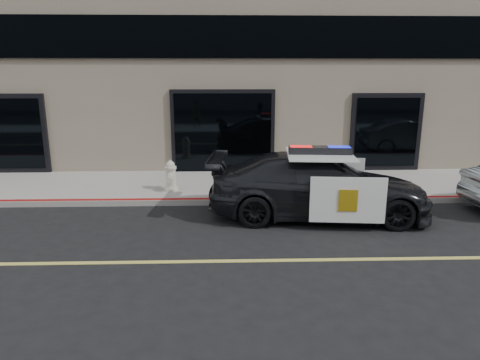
{
  "coord_description": "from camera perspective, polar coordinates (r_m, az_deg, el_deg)",
  "views": [
    {
      "loc": [
        -0.88,
        -7.3,
        3.36
      ],
      "look_at": [
        -0.58,
        2.2,
        1.0
      ],
      "focal_mm": 32.0,
      "sensor_mm": 36.0,
      "label": 1
    }
  ],
  "objects": [
    {
      "name": "sidewalk_n",
      "position": [
        13.0,
        2.13,
        -0.7
      ],
      "size": [
        60.0,
        3.5,
        0.15
      ],
      "primitive_type": "cube",
      "color": "gray",
      "rests_on": "ground"
    },
    {
      "name": "ground",
      "position": [
        8.08,
        4.68,
        -10.67
      ],
      "size": [
        120.0,
        120.0,
        0.0
      ],
      "primitive_type": "plane",
      "color": "black",
      "rests_on": "ground"
    },
    {
      "name": "fire_hydrant",
      "position": [
        12.2,
        -9.23,
        0.48
      ],
      "size": [
        0.39,
        0.55,
        0.87
      ],
      "color": "beige",
      "rests_on": "sidewalk_n"
    },
    {
      "name": "police_car",
      "position": [
        10.4,
        10.41,
        -0.73
      ],
      "size": [
        3.1,
        5.63,
        1.71
      ],
      "color": "black",
      "rests_on": "ground"
    },
    {
      "name": "building_n",
      "position": [
        18.01,
        1.1,
        22.38
      ],
      "size": [
        60.0,
        7.0,
        12.0
      ],
      "primitive_type": "cube",
      "color": "#756856",
      "rests_on": "ground"
    }
  ]
}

